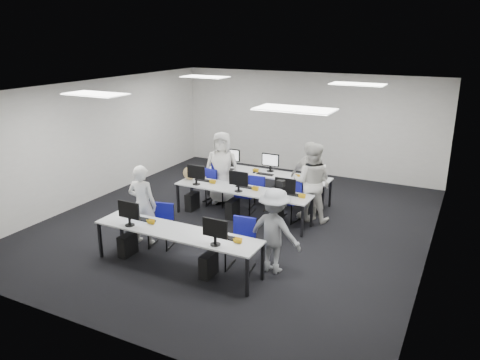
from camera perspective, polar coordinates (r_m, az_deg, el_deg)
The scene contains 23 objects.
room at distance 10.12m, azimuth -0.23°, elevation 2.70°, with size 9.00×9.02×3.00m.
ceiling_panels at distance 9.84m, azimuth -0.24°, elevation 11.08°, with size 5.20×4.60×0.02m.
desk_front at distance 8.45m, azimuth -7.74°, elevation -6.47°, with size 3.20×0.70×0.73m.
desk_mid at distance 10.53m, azimuth 0.27°, elevation -1.37°, with size 3.20×0.70×0.73m.
desk_back at distance 11.74m, azimuth 3.35°, elevation 0.61°, with size 3.20×0.70×0.73m.
equipment_front at distance 8.67m, azimuth -8.77°, elevation -8.20°, with size 2.51×0.41×1.19m.
equipment_mid at distance 10.71m, azimuth -0.69°, elevation -2.88°, with size 2.91×0.41×1.19m.
equipment_back at distance 11.78m, azimuth 4.21°, elevation -0.99°, with size 2.91×0.41×1.19m.
chair_0 at distance 9.52m, azimuth -9.51°, elevation -6.42°, with size 0.50×0.53×0.85m.
chair_1 at distance 8.54m, azimuth 0.12°, elevation -8.91°, with size 0.50×0.54×0.92m.
chair_2 at distance 11.62m, azimuth -2.73°, elevation -1.49°, with size 0.55×0.59×0.97m.
chair_3 at distance 11.12m, azimuth 0.63°, elevation -2.59°, with size 0.46×0.50×0.84m.
chair_4 at distance 10.71m, azimuth 6.01°, elevation -3.38°, with size 0.52×0.55×0.90m.
chair_5 at distance 11.82m, azimuth -3.15°, elevation -1.28°, with size 0.48×0.52×0.90m.
chair_6 at distance 11.36m, azimuth 2.34°, elevation -2.12°, with size 0.47×0.50×0.87m.
chair_7 at distance 11.02m, azimuth 8.20°, elevation -2.97°, with size 0.42×0.45×0.84m.
handbag at distance 11.21m, azimuth -6.22°, elevation 0.80°, with size 0.37×0.24×0.30m, color olive.
student_0 at distance 9.52m, azimuth -11.80°, elevation -2.98°, with size 0.60×0.39×1.64m, color silver.
student_1 at distance 10.57m, azimuth 8.74°, elevation -0.25°, with size 0.87×0.68×1.80m, color silver.
student_2 at distance 11.55m, azimuth -2.21°, elevation 1.48°, with size 0.88×0.57×1.80m, color silver.
student_3 at distance 10.67m, azimuth 8.39°, elevation -0.05°, with size 1.06×0.44×1.80m, color silver.
photographer at distance 8.27m, azimuth 4.21°, elevation -6.18°, with size 1.00×0.58×1.55m, color slate.
dslr_camera at distance 8.12m, azimuth 4.97°, elevation -0.40°, with size 0.14×0.18×0.10m, color black.
Camera 1 is at (4.48, -8.70, 4.10)m, focal length 35.00 mm.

